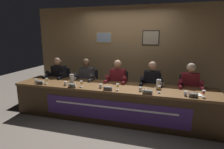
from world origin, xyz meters
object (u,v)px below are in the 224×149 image
panelist_far_left (57,77)px  juice_glass_far_right (204,92)px  juice_glass_left (81,83)px  chair_far_right (188,96)px  juice_glass_center (118,86)px  water_pitcher_right_side (159,84)px  juice_glass_far_left (47,80)px  panelist_center (117,81)px  chair_right (152,93)px  water_cup_far_right (186,94)px  nameplate_far_left (40,82)px  chair_far_left (62,85)px  conference_table (111,97)px  chair_left (89,87)px  document_stack_far_right (196,95)px  panelist_right (151,84)px  water_cup_far_left (36,81)px  nameplate_center (108,88)px  panelist_far_right (190,87)px  chair_center (119,90)px  water_cup_left (66,84)px  nameplate_left (72,85)px  nameplate_far_right (193,95)px  water_cup_center (101,86)px  panelist_left (86,79)px  juice_glass_right (159,88)px  nameplate_right (147,92)px  water_cup_right (140,89)px  water_pitcher_left_side (72,78)px

panelist_far_left → juice_glass_far_right: (3.40, -0.68, 0.09)m
juice_glass_left → chair_far_right: bearing=21.6°
juice_glass_center → water_pitcher_right_side: size_ratio=0.59×
juice_glass_far_left → juice_glass_far_right: same height
panelist_center → chair_right: panelist_center is taller
juice_glass_far_right → water_cup_far_right: juice_glass_far_right is taller
nameplate_far_left → chair_far_right: (3.23, 0.95, -0.32)m
chair_far_left → conference_table: bearing=-24.7°
conference_table → nameplate_far_left: size_ratio=23.44×
chair_left → juice_glass_center: chair_left is taller
juice_glass_left → document_stack_far_right: juice_glass_left is taller
panelist_right → chair_far_right: size_ratio=1.36×
juice_glass_far_right → water_cup_far_left: bearing=179.7°
nameplate_center → chair_far_left: bearing=149.5°
panelist_far_right → juice_glass_far_right: 0.70m
chair_left → juice_glass_left: (0.21, -0.88, 0.37)m
juice_glass_far_left → panelist_far_right: bearing=12.1°
conference_table → chair_center: (-0.00, 0.75, -0.07)m
panelist_right → juice_glass_far_right: bearing=-35.1°
chair_far_right → water_cup_left: bearing=-161.4°
nameplate_left → water_cup_far_right: (2.26, 0.09, -0.00)m
panelist_right → water_pitcher_right_side: (0.17, -0.37, 0.10)m
nameplate_far_left → juice_glass_far_left: bearing=33.3°
juice_glass_far_left → nameplate_far_right: bearing=-1.5°
juice_glass_center → water_cup_center: size_ratio=1.46×
panelist_left → juice_glass_center: panelist_left is taller
nameplate_far_right → nameplate_far_left: bearing=-179.9°
juice_glass_far_left → panelist_center: bearing=24.3°
conference_table → nameplate_far_left: (-1.60, -0.20, 0.25)m
panelist_far_left → juice_glass_right: bearing=-13.0°
conference_table → chair_left: (-0.82, 0.75, -0.07)m
nameplate_far_left → panelist_right: bearing=17.2°
juice_glass_left → document_stack_far_right: 2.27m
water_cup_left → chair_center: 1.36m
water_cup_center → nameplate_right: bearing=-6.5°
nameplate_far_left → nameplate_left: same height
panelist_far_right → document_stack_far_right: (0.03, -0.60, 0.01)m
chair_right → nameplate_far_right: (0.79, -0.94, 0.32)m
panelist_left → juice_glass_left: size_ratio=10.03×
water_cup_right → panelist_far_right: panelist_far_right is taller
water_cup_left → juice_glass_far_right: bearing=0.1°
panelist_left → nameplate_center: size_ratio=6.49×
panelist_far_right → chair_far_right: bearing=90.0°
juice_glass_far_right → water_cup_far_right: 0.30m
water_cup_left → water_pitcher_left_side: bearing=88.0°
water_cup_center → juice_glass_left: bearing=-176.9°
nameplate_left → juice_glass_far_right: (2.56, 0.10, 0.05)m
conference_table → nameplate_right: nameplate_right is taller
water_cup_left → chair_far_right: (2.62, 0.88, -0.32)m
water_cup_far_left → juice_glass_left: 1.17m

